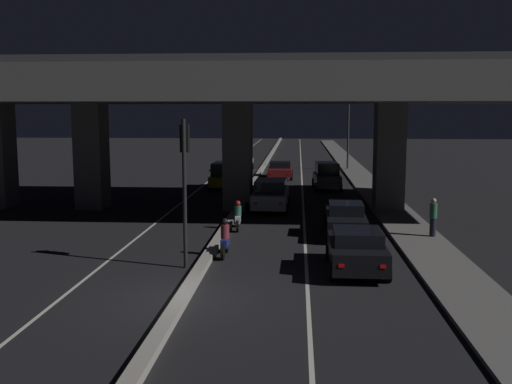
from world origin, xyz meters
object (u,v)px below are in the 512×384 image
car_black_second (346,218)px  motorcycle_black_filtering_far (248,200)px  car_taxi_yellow_lead_oncoming (226,175)px  car_silver_third (271,195)px  motorcycle_white_filtering_mid (238,217)px  street_lamp (344,119)px  car_dark_red_fifth (280,170)px  car_grey_fourth (327,175)px  car_white_second_oncoming (242,160)px  traffic_light_left_of_median (185,167)px  car_black_lead (357,249)px  pedestrian_on_sidewalk (433,217)px  motorcycle_blue_filtering_near (225,240)px

car_black_second → motorcycle_black_filtering_far: (-4.84, 6.18, -0.15)m
car_taxi_yellow_lead_oncoming → car_silver_third: bearing=22.5°
car_silver_third → motorcycle_white_filtering_mid: car_silver_third is taller
street_lamp → car_dark_red_fifth: (-5.61, -7.36, -4.02)m
car_grey_fourth → car_white_second_oncoming: 14.73m
motorcycle_white_filtering_mid → traffic_light_left_of_median: bearing=166.7°
car_grey_fourth → motorcycle_white_filtering_mid: car_grey_fourth is taller
car_black_lead → pedestrian_on_sidewalk: pedestrian_on_sidewalk is taller
motorcycle_black_filtering_far → car_black_lead: bearing=-156.3°
car_silver_third → motorcycle_white_filtering_mid: (-1.27, -5.56, -0.29)m
car_taxi_yellow_lead_oncoming → motorcycle_blue_filtering_near: car_taxi_yellow_lead_oncoming is taller
car_silver_third → street_lamp: bearing=-12.8°
motorcycle_black_filtering_far → pedestrian_on_sidewalk: 10.89m
car_silver_third → car_grey_fourth: (3.51, 8.87, 0.13)m
traffic_light_left_of_median → car_dark_red_fifth: (2.49, 28.01, -2.86)m
car_black_lead → motorcycle_black_filtering_far: car_black_lead is taller
car_silver_third → car_taxi_yellow_lead_oncoming: (-3.59, 8.87, 0.11)m
motorcycle_blue_filtering_near → car_grey_fourth: bearing=-12.9°
street_lamp → motorcycle_white_filtering_mid: (-6.95, -28.54, -4.13)m
car_dark_red_fifth → motorcycle_black_filtering_far: bearing=175.3°
car_silver_third → car_white_second_oncoming: size_ratio=1.07×
car_black_lead → motorcycle_white_filtering_mid: (-4.80, 6.95, -0.18)m
car_white_second_oncoming → pedestrian_on_sidewalk: (10.91, -28.87, -0.00)m
traffic_light_left_of_median → motorcycle_black_filtering_far: bearing=84.3°
car_black_lead → motorcycle_blue_filtering_near: (-4.78, 1.79, -0.14)m
street_lamp → car_black_lead: bearing=-93.5°
car_taxi_yellow_lead_oncoming → motorcycle_white_filtering_mid: bearing=9.7°
street_lamp → pedestrian_on_sidewalk: street_lamp is taller
car_white_second_oncoming → motorcycle_blue_filtering_near: bearing=4.1°
car_dark_red_fifth → motorcycle_blue_filtering_near: bearing=177.0°
car_grey_fourth → traffic_light_left_of_median: bearing=161.6°
motorcycle_blue_filtering_near → pedestrian_on_sidewalk: bearing=-66.3°
car_silver_third → car_grey_fourth: size_ratio=1.08×
car_black_second → car_silver_third: 7.45m
car_silver_third → car_black_lead: bearing=-163.1°
motorcycle_black_filtering_far → street_lamp: bearing=-14.1°
car_silver_third → car_white_second_oncoming: bearing=10.5°
motorcycle_white_filtering_mid → pedestrian_on_sidewalk: bearing=-104.0°
car_grey_fourth → car_dark_red_fifth: 7.58m
traffic_light_left_of_median → pedestrian_on_sidewalk: traffic_light_left_of_median is taller
traffic_light_left_of_median → car_silver_third: bearing=78.9°
car_silver_third → car_dark_red_fifth: (0.07, 15.62, -0.18)m
car_black_second → motorcycle_white_filtering_mid: car_black_second is taller
car_grey_fourth → motorcycle_blue_filtering_near: 20.16m
street_lamp → car_black_second: size_ratio=1.70×
car_dark_red_fifth → motorcycle_white_filtering_mid: car_dark_red_fifth is taller
car_white_second_oncoming → motorcycle_white_filtering_mid: 27.43m
car_black_lead → car_silver_third: (-3.54, 12.51, 0.11)m
car_black_second → motorcycle_blue_filtering_near: 6.44m
street_lamp → car_taxi_yellow_lead_oncoming: street_lamp is taller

